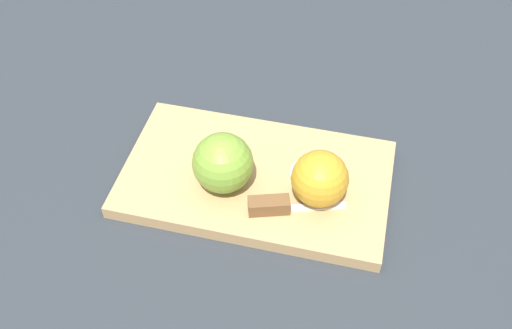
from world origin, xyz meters
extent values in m
plane|color=#282D33|center=(0.00, 0.00, 0.00)|extent=(4.00, 4.00, 0.00)
cube|color=tan|center=(0.00, 0.00, 0.01)|extent=(0.40, 0.25, 0.02)
sphere|color=olive|center=(-0.04, -0.03, 0.06)|extent=(0.09, 0.09, 0.09)
cylinder|color=beige|center=(-0.04, -0.03, 0.06)|extent=(0.08, 0.02, 0.08)
sphere|color=gold|center=(0.09, -0.03, 0.06)|extent=(0.08, 0.08, 0.08)
cylinder|color=beige|center=(0.09, -0.04, 0.06)|extent=(0.07, 0.03, 0.07)
cube|color=silver|center=(0.10, -0.05, 0.02)|extent=(0.08, 0.03, 0.00)
cube|color=brown|center=(0.03, -0.06, 0.03)|extent=(0.06, 0.04, 0.02)
cylinder|color=beige|center=(0.08, 0.01, 0.02)|extent=(0.06, 0.06, 0.01)
camera|label=1|loc=(0.10, -0.57, 0.68)|focal=42.00mm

